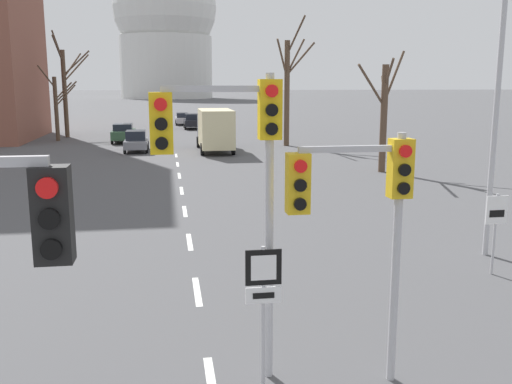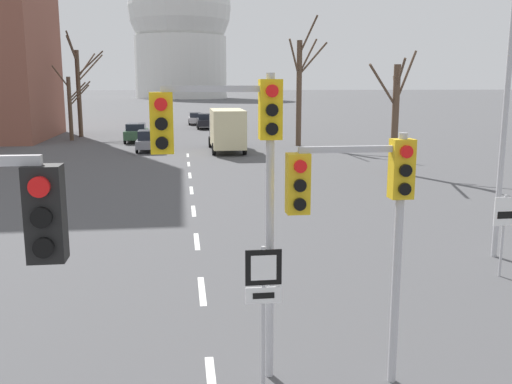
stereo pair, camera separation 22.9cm
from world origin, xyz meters
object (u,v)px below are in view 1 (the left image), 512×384
sedan_near_right (136,141)px  sedan_far_left (182,119)px  traffic_signal_near_right (363,198)px  street_lamp_right (487,94)px  sedan_near_left (192,121)px  traffic_signal_centre_tall (233,152)px  route_sign_post (263,292)px  delivery_truck (215,129)px  sedan_mid_centre (123,133)px  speed_limit_sign (496,221)px

sedan_near_right → sedan_far_left: size_ratio=0.90×
traffic_signal_near_right → street_lamp_right: (5.88, 6.50, 1.52)m
sedan_near_left → street_lamp_right: bearing=-82.9°
traffic_signal_centre_tall → route_sign_post: (0.45, -0.30, -2.29)m
street_lamp_right → sedan_near_right: (-11.22, 28.12, -3.96)m
traffic_signal_centre_tall → sedan_far_left: 61.78m
route_sign_post → delivery_truck: (2.07, 33.65, 0.04)m
street_lamp_right → sedan_far_left: size_ratio=1.72×
sedan_mid_centre → sedan_far_left: size_ratio=0.96×
traffic_signal_near_right → sedan_mid_centre: bearing=99.2°
sedan_mid_centre → delivery_truck: size_ratio=0.60×
route_sign_post → sedan_far_left: route_sign_post is taller
speed_limit_sign → sedan_near_right: bearing=109.9°
traffic_signal_near_right → sedan_mid_centre: traffic_signal_near_right is taller
traffic_signal_near_right → sedan_near_left: bearing=90.2°
sedan_near_left → sedan_mid_centre: size_ratio=1.03×
route_sign_post → sedan_far_left: size_ratio=0.54×
sedan_mid_centre → sedan_far_left: sedan_mid_centre is taller
street_lamp_right → sedan_near_left: 49.47m
street_lamp_right → delivery_truck: bearing=101.2°
traffic_signal_centre_tall → sedan_mid_centre: 41.46m
route_sign_post → sedan_near_right: bearing=96.2°
street_lamp_right → delivery_truck: street_lamp_right is taller
delivery_truck → speed_limit_sign: bearing=-80.3°
speed_limit_sign → sedan_far_left: (-6.54, 57.32, -0.74)m
route_sign_post → street_lamp_right: bearing=40.3°
sedan_mid_centre → sedan_far_left: 21.37m
traffic_signal_centre_tall → sedan_near_right: size_ratio=1.29×
traffic_signal_near_right → sedan_near_right: traffic_signal_near_right is taller
sedan_near_left → traffic_signal_near_right: bearing=-89.8°
traffic_signal_near_right → route_sign_post: (-1.60, 0.16, -1.56)m
route_sign_post → sedan_near_right: (-3.74, 34.46, -0.87)m
street_lamp_right → sedan_far_left: bearing=97.2°
traffic_signal_centre_tall → sedan_near_right: bearing=95.5°
traffic_signal_near_right → sedan_near_right: size_ratio=1.06×
traffic_signal_near_right → sedan_far_left: (-1.12, 62.14, -2.48)m
traffic_signal_centre_tall → sedan_near_left: (1.81, 54.97, -3.10)m
traffic_signal_centre_tall → speed_limit_sign: bearing=30.3°
route_sign_post → speed_limit_sign: route_sign_post is taller
route_sign_post → sedan_near_left: bearing=88.6°
traffic_signal_near_right → sedan_near_left: 55.48m
sedan_near_right → sedan_far_left: (4.22, 27.52, -0.04)m
sedan_near_right → sedan_far_left: 27.84m
street_lamp_right → sedan_mid_centre: 37.44m
traffic_signal_near_right → street_lamp_right: 8.90m
sedan_near_left → delivery_truck: size_ratio=0.62×
route_sign_post → speed_limit_sign: size_ratio=1.11×
route_sign_post → sedan_near_right: size_ratio=0.61×
traffic_signal_near_right → sedan_mid_centre: (-6.75, 41.53, -2.39)m
sedan_near_left → sedan_far_left: bearing=97.5°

